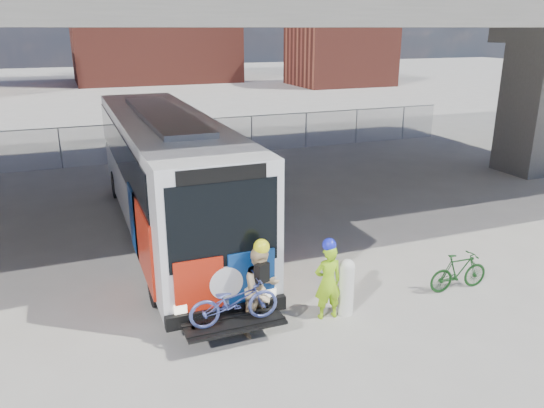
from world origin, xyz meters
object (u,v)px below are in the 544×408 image
cyclist_hivis (328,280)px  cyclist_tan (262,289)px  bike_parked (459,272)px  bus (167,165)px  bollard (346,285)px

cyclist_hivis → cyclist_tan: cyclist_tan is taller
cyclist_tan → bike_parked: size_ratio=1.31×
cyclist_hivis → bike_parked: size_ratio=1.18×
bike_parked → bus: bearing=44.0°
bollard → bike_parked: bollard is taller
bollard → cyclist_hivis: (-0.45, 0.00, 0.20)m
bollard → bike_parked: (3.05, 0.00, -0.22)m
bus → bollard: bearing=-67.4°
bus → cyclist_hivis: bearing=-71.0°
bus → cyclist_hivis: size_ratio=6.97×
bollard → cyclist_hivis: bearing=180.0°
cyclist_tan → bike_parked: bearing=-23.6°
bus → bike_parked: size_ratio=8.21×
bollard → cyclist_hivis: 0.49m
bus → bike_parked: 8.65m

